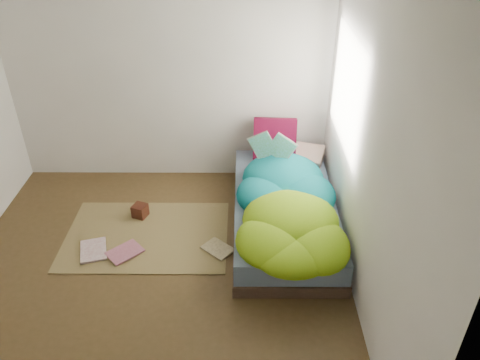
% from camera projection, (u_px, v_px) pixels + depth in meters
% --- Properties ---
extents(ground, '(3.50, 3.50, 0.00)m').
position_uv_depth(ground, '(153.00, 275.00, 4.20)').
color(ground, '#48371B').
rests_on(ground, ground).
extents(room_walls, '(3.54, 3.54, 2.62)m').
position_uv_depth(room_walls, '(132.00, 107.00, 3.33)').
color(room_walls, silver).
rests_on(room_walls, ground).
extents(bed, '(1.00, 2.00, 0.34)m').
position_uv_depth(bed, '(284.00, 212.00, 4.71)').
color(bed, '#32251B').
rests_on(bed, ground).
extents(duvet, '(0.96, 1.84, 0.34)m').
position_uv_depth(duvet, '(287.00, 197.00, 4.34)').
color(duvet, '#07747A').
rests_on(duvet, bed).
extents(rug, '(1.60, 1.10, 0.01)m').
position_uv_depth(rug, '(147.00, 235.00, 4.66)').
color(rug, brown).
rests_on(rug, ground).
extents(pillow_floral, '(0.61, 0.47, 0.12)m').
position_uv_depth(pillow_floral, '(299.00, 155.00, 5.23)').
color(pillow_floral, beige).
rests_on(pillow_floral, bed).
extents(pillow_magenta, '(0.48, 0.18, 0.47)m').
position_uv_depth(pillow_magenta, '(275.00, 139.00, 5.17)').
color(pillow_magenta, '#45041D').
rests_on(pillow_magenta, bed).
extents(open_book, '(0.41, 0.19, 0.25)m').
position_uv_depth(open_book, '(272.00, 138.00, 4.70)').
color(open_book, '#2D8C3A').
rests_on(open_book, duvet).
extents(wooden_box, '(0.18, 0.18, 0.14)m').
position_uv_depth(wooden_box, '(140.00, 211.00, 4.89)').
color(wooden_box, '#37180C').
rests_on(wooden_box, rug).
extents(floor_book_a, '(0.32, 0.38, 0.02)m').
position_uv_depth(floor_book_a, '(80.00, 253.00, 4.42)').
color(floor_book_a, silver).
rests_on(floor_book_a, rug).
extents(floor_book_b, '(0.39, 0.38, 0.03)m').
position_uv_depth(floor_book_b, '(118.00, 246.00, 4.49)').
color(floor_book_b, '#B66987').
rests_on(floor_book_b, rug).
extents(floor_book_c, '(0.35, 0.34, 0.02)m').
position_uv_depth(floor_book_c, '(210.00, 254.00, 4.40)').
color(floor_book_c, '#C6B682').
rests_on(floor_book_c, rug).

